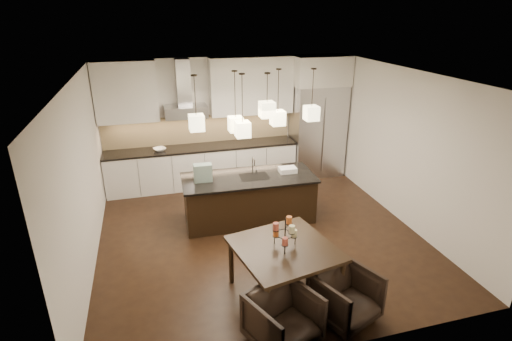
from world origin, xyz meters
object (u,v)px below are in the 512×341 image
object	(u,v)px
refrigerator	(317,131)
island_body	(249,199)
armchair_left	(283,319)
dining_table	(284,271)
armchair_right	(346,296)

from	to	relation	value
refrigerator	island_body	xyz separation A→B (m)	(-2.13, -1.79, -0.66)
refrigerator	armchair_left	xyz separation A→B (m)	(-2.51, -4.86, -0.73)
refrigerator	island_body	bearing A→B (deg)	-140.02
refrigerator	dining_table	distance (m)	4.64
dining_table	armchair_right	size ratio (longest dim) A/B	1.72
refrigerator	armchair_left	distance (m)	5.52
dining_table	armchair_left	world-z (taller)	dining_table
refrigerator	armchair_right	bearing A→B (deg)	-108.86
island_body	armchair_right	xyz separation A→B (m)	(0.53, -2.90, -0.08)
armchair_right	island_body	bearing A→B (deg)	78.21
island_body	armchair_left	world-z (taller)	island_body
refrigerator	armchair_right	xyz separation A→B (m)	(-1.60, -4.69, -0.74)
island_body	armchair_right	world-z (taller)	island_body
armchair_left	armchair_right	distance (m)	0.92
refrigerator	armchair_left	size ratio (longest dim) A/B	2.85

